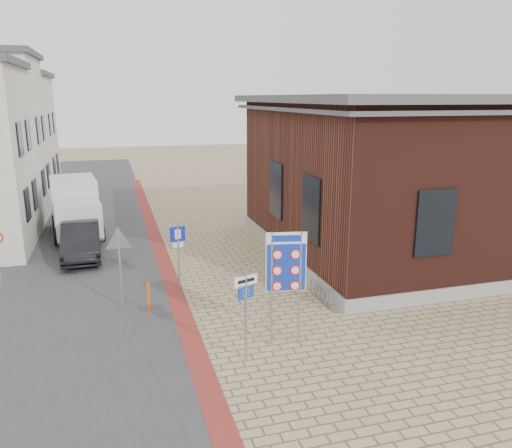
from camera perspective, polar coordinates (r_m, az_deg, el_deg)
ground at (r=14.52m, az=1.03°, el=-13.23°), size 120.00×120.00×0.00m
road_strip at (r=28.15m, az=-19.09°, el=-0.28°), size 7.00×60.00×0.02m
curb_strip at (r=23.35m, az=-11.00°, el=-2.64°), size 0.60×40.00×0.02m
brick_building at (r=23.39m, az=17.36°, el=5.72°), size 13.00×13.00×6.80m
bike_rack at (r=17.14m, az=7.40°, el=-7.93°), size 0.08×1.80×0.60m
sedan at (r=22.72m, az=-19.35°, el=-1.79°), size 1.69×4.50×1.47m
box_truck at (r=26.37m, az=-19.93°, el=1.86°), size 2.70×5.47×2.75m
border_sign at (r=13.50m, az=3.46°, el=-4.60°), size 1.09×0.26×3.24m
essen_sign at (r=12.81m, az=-1.17°, el=-8.87°), size 0.66×0.26×2.52m
parking_sign at (r=17.66m, az=-8.90°, el=-2.52°), size 0.53×0.15×2.44m
yield_sign at (r=16.46m, az=-15.41°, el=-2.58°), size 0.96×0.10×2.70m
bollard at (r=16.34m, az=-12.16°, el=-8.31°), size 0.11×0.11×1.04m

